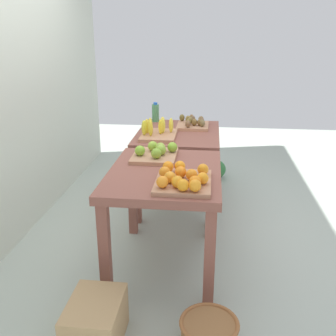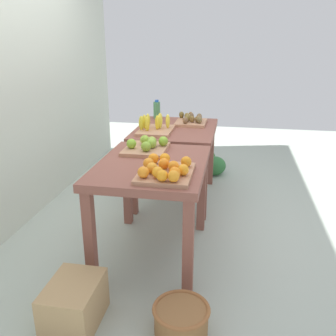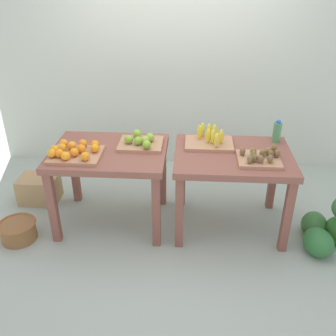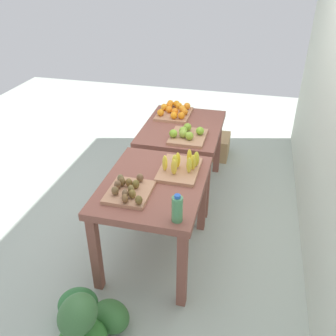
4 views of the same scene
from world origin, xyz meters
The scene contains 11 objects.
ground_plane centered at (0.00, 0.00, 0.00)m, with size 8.00×8.00×0.00m, color #A3AFA2.
display_table_left centered at (-0.56, 0.00, 0.66)m, with size 1.04×0.80×0.78m.
display_table_right centered at (0.56, 0.00, 0.66)m, with size 1.04×0.80×0.78m.
orange_bin centered at (-0.83, -0.15, 0.82)m, with size 0.45×0.36×0.11m.
apple_bin centered at (-0.28, 0.11, 0.81)m, with size 0.40×0.36×0.11m.
banana_crate centered at (0.35, 0.17, 0.82)m, with size 0.44×0.32×0.17m.
kiwi_bin centered at (0.77, -0.13, 0.81)m, with size 0.37×0.32×0.10m.
water_bottle centered at (0.98, 0.29, 0.87)m, with size 0.08×0.08×0.21m.
watermelon_pile centered at (1.46, -0.23, 0.19)m, with size 0.62×0.62×0.51m.
wicker_basket centered at (-1.38, -0.35, 0.10)m, with size 0.34×0.34×0.18m.
cardboard_produce_box centered at (-1.42, 0.30, 0.14)m, with size 0.40×0.30×0.28m, color tan.
Camera 4 is at (2.88, 0.69, 2.35)m, focal length 38.86 mm.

